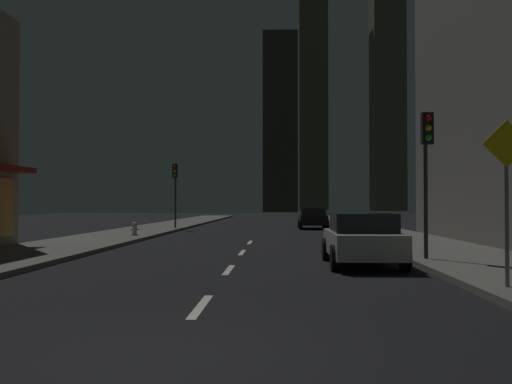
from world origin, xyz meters
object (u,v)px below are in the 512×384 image
Objects in this scene: car_parked_far at (313,218)px; street_lamp_right at (501,22)px; fire_hydrant_far_left at (135,229)px; pedestrian_crossing_sign at (507,188)px; traffic_light_far_left at (175,181)px; traffic_light_near_right at (427,152)px; car_parked_near at (362,239)px.

street_lamp_right is at bearing -86.43° from car_parked_far.
fire_hydrant_far_left is 0.21× the size of pedestrian_crossing_sign.
street_lamp_right is at bearing -67.37° from traffic_light_far_left.
street_lamp_right reaches higher than traffic_light_near_right.
fire_hydrant_far_left is at bearing 122.99° from street_lamp_right.
car_parked_far is (0.00, 23.23, 0.00)m from car_parked_near.
fire_hydrant_far_left is at bearing -130.41° from car_parked_far.
pedestrian_crossing_sign is (0.22, 0.36, -3.05)m from street_lamp_right.
pedestrian_crossing_sign is at bearing -67.98° from car_parked_near.
car_parked_far is at bearing 49.59° from fire_hydrant_far_left.
traffic_light_near_right is at bearing 13.23° from car_parked_near.
street_lamp_right is (1.78, -5.30, 4.33)m from car_parked_near.
traffic_light_near_right is at bearing -61.60° from traffic_light_far_left.
fire_hydrant_far_left is (-9.50, -11.16, -0.29)m from car_parked_far.
traffic_light_near_right is at bearing 88.80° from street_lamp_right.
car_parked_near is 3.13m from traffic_light_near_right.
traffic_light_far_left reaches higher than car_parked_near.
traffic_light_near_right is 23.13m from traffic_light_far_left.
car_parked_near is 1.00× the size of car_parked_far.
traffic_light_near_right is at bearing 91.06° from pedestrian_crossing_sign.
street_lamp_right is (11.28, -17.37, 4.61)m from fire_hydrant_far_left.
car_parked_near is at bearing 108.56° from street_lamp_right.
pedestrian_crossing_sign is (2.00, -4.95, 1.28)m from car_parked_near.
traffic_light_near_right is (11.40, -11.62, 2.74)m from fire_hydrant_far_left.
fire_hydrant_far_left is 0.16× the size of traffic_light_near_right.
car_parked_near is 1.01× the size of traffic_light_near_right.
car_parked_near is at bearing -166.77° from traffic_light_near_right.
street_lamp_right is 2.09× the size of pedestrian_crossing_sign.
pedestrian_crossing_sign is (2.00, -28.17, 1.28)m from car_parked_far.
car_parked_far is 1.34× the size of pedestrian_crossing_sign.
traffic_light_far_left is (-11.00, 20.35, 0.00)m from traffic_light_near_right.
pedestrian_crossing_sign is (11.50, -17.02, 1.56)m from fire_hydrant_far_left.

